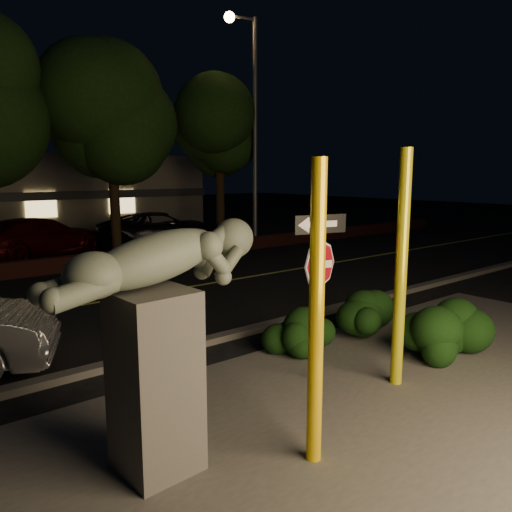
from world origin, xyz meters
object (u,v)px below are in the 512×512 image
Objects in this scene: yellow_pole_left at (316,316)px; streetlight at (251,113)px; yellow_pole_right at (401,270)px; signpost at (320,265)px; sculpture at (157,322)px; parked_car_dark at (162,230)px; parked_car_darkred at (41,237)px.

streetlight is at bearing 53.82° from yellow_pole_left.
streetlight is (6.76, 11.87, 3.68)m from yellow_pole_right.
signpost is 0.97× the size of sculpture.
yellow_pole_left is at bearing -123.98° from signpost.
parked_car_darkred is at bearing 100.54° from parked_car_dark.
sculpture is 0.51× the size of parked_car_darkred.
signpost is 0.47× the size of parked_car_dark.
sculpture is 15.98m from parked_car_dark.
sculpture is at bearing 175.33° from yellow_pole_right.
streetlight is at bearing -111.09° from parked_car_dark.
streetlight reaches higher than signpost.
streetlight reaches higher than yellow_pole_right.
yellow_pole_left is at bearing -165.30° from yellow_pole_right.
sculpture is at bearing 151.14° from parked_car_darkred.
signpost is at bearing 42.45° from yellow_pole_left.
yellow_pole_left reaches higher than signpost.
parked_car_darkred is (-7.37, 3.18, -4.67)m from streetlight.
yellow_pole_right is 3.73m from sculpture.
sculpture is 16.06m from streetlight.
yellow_pole_left is 16.23m from parked_car_dark.
yellow_pole_left is 2.10m from signpost.
parked_car_darkred is (1.76, 15.67, -0.89)m from yellow_pole_left.
yellow_pole_right is 1.33× the size of sculpture.
parked_car_darkred is at bearing 169.51° from streetlight.
yellow_pole_right is 14.86m from parked_car_dark.
sculpture is at bearing -156.88° from signpost.
yellow_pole_left is 0.64× the size of parked_car_darkred.
parked_car_dark is (4.61, -0.77, 0.01)m from parked_car_darkred.
yellow_pole_right is 0.65× the size of parked_car_dark.
sculpture is at bearing -119.31° from streetlight.
streetlight reaches higher than yellow_pole_left.
parked_car_darkred is 0.95× the size of parked_car_dark.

